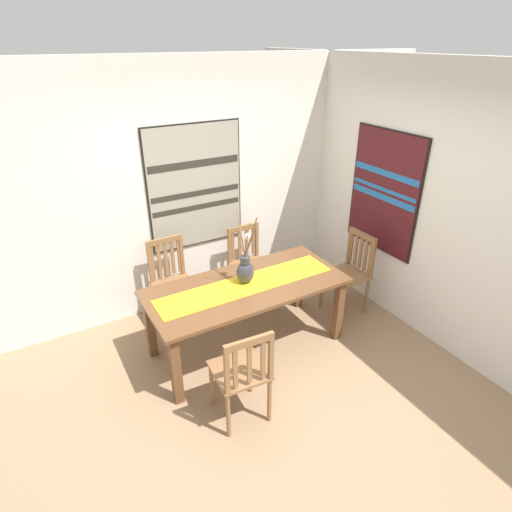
# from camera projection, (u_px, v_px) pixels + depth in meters

# --- Properties ---
(ground_plane) EXTENTS (6.40, 6.40, 0.03)m
(ground_plane) POSITION_uv_depth(u_px,v_px,m) (275.00, 392.00, 3.80)
(ground_plane) COLOR #8E7051
(wall_back) EXTENTS (6.40, 0.12, 2.70)m
(wall_back) POSITION_uv_depth(u_px,v_px,m) (187.00, 190.00, 4.60)
(wall_back) COLOR silver
(wall_back) RESTS_ON ground_plane
(wall_side) EXTENTS (0.12, 6.40, 2.70)m
(wall_side) POSITION_uv_depth(u_px,v_px,m) (443.00, 212.00, 4.00)
(wall_side) COLOR silver
(wall_side) RESTS_ON ground_plane
(dining_table) EXTENTS (1.91, 0.86, 0.73)m
(dining_table) POSITION_uv_depth(u_px,v_px,m) (247.00, 294.00, 4.06)
(dining_table) COLOR brown
(dining_table) RESTS_ON ground_plane
(table_runner) EXTENTS (1.76, 0.36, 0.01)m
(table_runner) POSITION_uv_depth(u_px,v_px,m) (246.00, 284.00, 4.01)
(table_runner) COLOR gold
(table_runner) RESTS_ON dining_table
(centerpiece_vase) EXTENTS (0.21, 0.30, 0.70)m
(centerpiece_vase) POSITION_uv_depth(u_px,v_px,m) (245.00, 269.00, 3.98)
(centerpiece_vase) COLOR #333338
(centerpiece_vase) RESTS_ON dining_table
(chair_0) EXTENTS (0.42, 0.42, 0.91)m
(chair_0) POSITION_uv_depth(u_px,v_px,m) (249.00, 263.00, 4.92)
(chair_0) COLOR brown
(chair_0) RESTS_ON ground_plane
(chair_1) EXTENTS (0.43, 0.43, 0.96)m
(chair_1) POSITION_uv_depth(u_px,v_px,m) (172.00, 280.00, 4.53)
(chair_1) COLOR brown
(chair_1) RESTS_ON ground_plane
(chair_2) EXTENTS (0.45, 0.45, 0.92)m
(chair_2) POSITION_uv_depth(u_px,v_px,m) (242.00, 373.00, 3.31)
(chair_2) COLOR brown
(chair_2) RESTS_ON ground_plane
(chair_3) EXTENTS (0.43, 0.43, 0.94)m
(chair_3) POSITION_uv_depth(u_px,v_px,m) (350.00, 271.00, 4.72)
(chair_3) COLOR brown
(chair_3) RESTS_ON ground_plane
(painting_on_back_wall) EXTENTS (1.08, 0.05, 1.35)m
(painting_on_back_wall) POSITION_uv_depth(u_px,v_px,m) (195.00, 187.00, 4.56)
(painting_on_back_wall) COLOR black
(painting_on_side_wall) EXTENTS (0.05, 0.94, 1.31)m
(painting_on_side_wall) POSITION_uv_depth(u_px,v_px,m) (384.00, 192.00, 4.50)
(painting_on_side_wall) COLOR black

